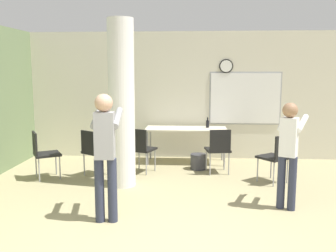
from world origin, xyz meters
TOP-DOWN VIEW (x-y plane):
  - wall_back at (0.02, 5.06)m, footprint 8.00×0.15m
  - support_pillar at (-0.99, 2.85)m, footprint 0.43×0.43m
  - folding_table at (0.06, 4.53)m, footprint 1.71×0.66m
  - bottle_on_table at (0.52, 4.62)m, footprint 0.07×0.07m
  - waste_bin at (0.31, 3.99)m, footprint 0.30×0.30m
  - chair_table_left at (-0.79, 3.66)m, footprint 0.57×0.57m
  - chair_mid_room at (1.65, 3.14)m, footprint 0.62×0.62m
  - chair_table_right at (0.69, 3.70)m, footprint 0.50×0.50m
  - chair_near_pillar at (-1.61, 3.38)m, footprint 0.61×0.61m
  - chair_by_left_wall at (-2.50, 3.14)m, footprint 0.60×0.60m
  - person_playing_side at (1.54, 1.92)m, footprint 0.51×0.64m
  - person_playing_front at (-0.92, 1.32)m, footprint 0.40×0.65m

SIDE VIEW (x-z plane):
  - waste_bin at x=0.31m, z-range 0.00..0.31m
  - chair_table_left at x=-0.79m, z-range 0.08..0.95m
  - chair_mid_room at x=1.65m, z-range 0.08..0.95m
  - chair_table_right at x=0.69m, z-range 0.08..0.95m
  - chair_near_pillar at x=-1.61m, z-range 0.08..0.95m
  - chair_by_left_wall at x=-2.50m, z-range 0.08..0.95m
  - folding_table at x=0.06m, z-range 0.32..1.07m
  - bottle_on_table at x=0.52m, z-range 0.72..0.94m
  - person_playing_side at x=1.54m, z-range 0.13..1.66m
  - person_playing_front at x=-0.92m, z-range 0.15..1.82m
  - wall_back at x=0.02m, z-range 0.00..2.80m
  - support_pillar at x=-0.99m, z-range 0.00..2.80m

